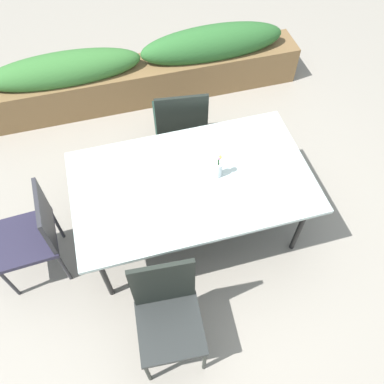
{
  "coord_description": "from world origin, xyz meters",
  "views": [
    {
      "loc": [
        -0.5,
        -1.79,
        3.17
      ],
      "look_at": [
        -0.02,
        -0.03,
        0.58
      ],
      "focal_mm": 36.93,
      "sensor_mm": 36.0,
      "label": 1
    }
  ],
  "objects_px": {
    "chair_end_left": "(33,233)",
    "flower_vase": "(218,166)",
    "planter_box": "(144,71)",
    "chair_near_left": "(167,311)",
    "chair_far_side": "(180,119)",
    "dining_table": "(192,184)"
  },
  "relations": [
    {
      "from": "chair_near_left",
      "to": "flower_vase",
      "type": "height_order",
      "value": "chair_near_left"
    },
    {
      "from": "chair_near_left",
      "to": "flower_vase",
      "type": "relative_size",
      "value": 3.93
    },
    {
      "from": "chair_end_left",
      "to": "flower_vase",
      "type": "height_order",
      "value": "flower_vase"
    },
    {
      "from": "chair_near_left",
      "to": "chair_end_left",
      "type": "xyz_separation_m",
      "value": [
        -0.86,
        0.88,
        -0.05
      ]
    },
    {
      "from": "chair_far_side",
      "to": "planter_box",
      "type": "xyz_separation_m",
      "value": [
        -0.17,
        1.0,
        -0.17
      ]
    },
    {
      "from": "chair_end_left",
      "to": "chair_far_side",
      "type": "bearing_deg",
      "value": -61.15
    },
    {
      "from": "dining_table",
      "to": "planter_box",
      "type": "relative_size",
      "value": 0.52
    },
    {
      "from": "chair_near_left",
      "to": "chair_end_left",
      "type": "height_order",
      "value": "chair_near_left"
    },
    {
      "from": "chair_near_left",
      "to": "chair_far_side",
      "type": "distance_m",
      "value": 1.84
    },
    {
      "from": "dining_table",
      "to": "flower_vase",
      "type": "distance_m",
      "value": 0.26
    },
    {
      "from": "flower_vase",
      "to": "dining_table",
      "type": "bearing_deg",
      "value": 178.58
    },
    {
      "from": "chair_end_left",
      "to": "flower_vase",
      "type": "relative_size",
      "value": 3.42
    },
    {
      "from": "flower_vase",
      "to": "planter_box",
      "type": "distance_m",
      "value": 1.97
    },
    {
      "from": "dining_table",
      "to": "chair_far_side",
      "type": "height_order",
      "value": "chair_far_side"
    },
    {
      "from": "chair_near_left",
      "to": "chair_end_left",
      "type": "relative_size",
      "value": 1.15
    },
    {
      "from": "dining_table",
      "to": "chair_end_left",
      "type": "relative_size",
      "value": 2.13
    },
    {
      "from": "dining_table",
      "to": "flower_vase",
      "type": "height_order",
      "value": "flower_vase"
    },
    {
      "from": "flower_vase",
      "to": "planter_box",
      "type": "xyz_separation_m",
      "value": [
        -0.25,
        1.89,
        -0.5
      ]
    },
    {
      "from": "dining_table",
      "to": "flower_vase",
      "type": "relative_size",
      "value": 7.3
    },
    {
      "from": "chair_far_side",
      "to": "dining_table",
      "type": "bearing_deg",
      "value": -91.04
    },
    {
      "from": "chair_near_left",
      "to": "chair_far_side",
      "type": "bearing_deg",
      "value": -102.79
    },
    {
      "from": "chair_near_left",
      "to": "flower_vase",
      "type": "xyz_separation_m",
      "value": [
        0.62,
        0.87,
        0.3
      ]
    }
  ]
}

